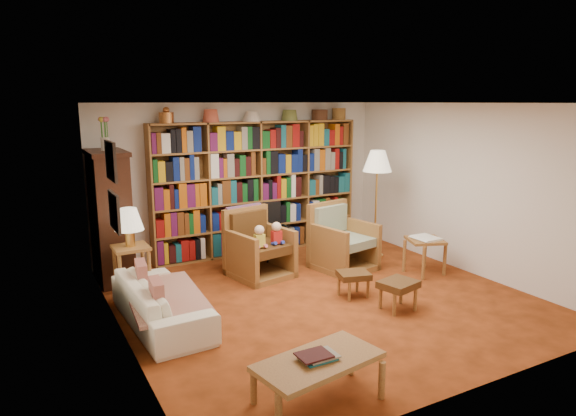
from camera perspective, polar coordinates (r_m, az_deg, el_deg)
floor at (r=6.84m, az=3.75°, el=-9.87°), size 5.00×5.00×0.00m
ceiling at (r=6.36m, az=4.05°, el=11.56°), size 5.00×5.00×0.00m
wall_back at (r=8.67m, az=-5.00°, el=3.30°), size 5.00×0.00×5.00m
wall_front at (r=4.64m, az=20.73°, el=-4.92°), size 5.00×0.00×5.00m
wall_left at (r=5.59m, az=-18.33°, el=-1.98°), size 0.00×5.00×5.00m
wall_right at (r=8.09m, az=19.04°, el=2.09°), size 0.00×5.00×5.00m
bookshelf at (r=8.61m, az=-3.31°, el=2.73°), size 3.60×0.30×2.42m
curio_cabinet at (r=7.62m, az=-19.13°, el=-0.76°), size 0.50×0.95×2.40m
framed_pictures at (r=5.81m, az=-18.90°, el=2.27°), size 0.03×0.52×0.97m
sofa at (r=6.16m, az=-13.92°, el=-10.07°), size 1.84×0.79×0.53m
sofa_throw at (r=6.16m, az=-13.48°, el=-9.69°), size 0.91×1.56×0.04m
cushion_left at (r=6.39m, az=-15.95°, el=-7.60°), size 0.16×0.38×0.37m
cushion_right at (r=5.75m, az=-14.37°, el=-9.72°), size 0.15×0.37×0.36m
side_table_lamp at (r=7.03m, az=-17.00°, el=-5.42°), size 0.45×0.45×0.68m
table_lamp at (r=6.90m, az=-17.26°, el=-1.35°), size 0.37×0.37×0.50m
armchair_leather at (r=7.59m, az=-3.48°, el=-4.43°), size 0.94×0.97×1.00m
armchair_sage at (r=7.95m, az=5.78°, el=-3.91°), size 0.96×0.98×0.99m
wheelchair at (r=8.22m, az=-1.93°, el=-2.99°), size 0.54×0.75×0.93m
floor_lamp at (r=8.36m, az=9.90°, el=4.68°), size 0.47×0.47×1.76m
side_table_papers at (r=7.85m, az=14.99°, el=-3.95°), size 0.63×0.63×0.56m
footstool_a at (r=6.81m, az=7.31°, el=-7.57°), size 0.47×0.43×0.34m
footstool_b at (r=6.48m, az=12.16°, el=-8.51°), size 0.51×0.46×0.37m
coffee_table at (r=4.53m, az=3.41°, el=-16.89°), size 1.17×0.72×0.45m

